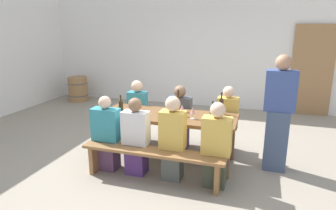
{
  "coord_description": "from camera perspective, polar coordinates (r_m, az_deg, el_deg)",
  "views": [
    {
      "loc": [
        1.33,
        -4.14,
        2.06
      ],
      "look_at": [
        0.0,
        0.0,
        0.9
      ],
      "focal_mm": 31.9,
      "sensor_mm": 36.0,
      "label": 1
    }
  ],
  "objects": [
    {
      "name": "wooden_door",
      "position": [
        7.7,
        25.82,
        5.92
      ],
      "size": [
        0.9,
        0.06,
        2.1
      ],
      "primitive_type": "cube",
      "color": "#9E7247",
      "rests_on": "ground"
    },
    {
      "name": "seated_guest_near_0",
      "position": [
        4.44,
        -11.65,
        -5.74
      ],
      "size": [
        0.4,
        0.24,
        1.1
      ],
      "rotation": [
        0.0,
        0.0,
        1.57
      ],
      "color": "#543654",
      "rests_on": "ground"
    },
    {
      "name": "wine_bottle_1",
      "position": [
        4.46,
        -8.96,
        -0.63
      ],
      "size": [
        0.07,
        0.07,
        0.33
      ],
      "color": "#332814",
      "rests_on": "tasting_table"
    },
    {
      "name": "ground_plane",
      "position": [
        4.81,
        0.0,
        -10.42
      ],
      "size": [
        24.0,
        24.0,
        0.0
      ],
      "primitive_type": "plane",
      "color": "gray"
    },
    {
      "name": "seated_guest_far_2",
      "position": [
        4.94,
        11.23,
        -3.25
      ],
      "size": [
        0.33,
        0.24,
        1.14
      ],
      "rotation": [
        0.0,
        0.0,
        -1.57
      ],
      "color": "#3D314E",
      "rests_on": "ground"
    },
    {
      "name": "seated_guest_near_3",
      "position": [
        3.94,
        9.2,
        -7.95
      ],
      "size": [
        0.38,
        0.24,
        1.14
      ],
      "rotation": [
        0.0,
        0.0,
        1.57
      ],
      "color": "#3F4635",
      "rests_on": "ground"
    },
    {
      "name": "wine_glass_1",
      "position": [
        4.32,
        4.72,
        -1.11
      ],
      "size": [
        0.07,
        0.07,
        0.17
      ],
      "color": "silver",
      "rests_on": "tasting_table"
    },
    {
      "name": "seated_guest_near_1",
      "position": [
        4.24,
        -6.14,
        -6.37
      ],
      "size": [
        0.37,
        0.24,
        1.11
      ],
      "rotation": [
        0.0,
        0.0,
        1.57
      ],
      "color": "#512E71",
      "rests_on": "ground"
    },
    {
      "name": "seated_guest_near_2",
      "position": [
        4.05,
        0.89,
        -6.75
      ],
      "size": [
        0.34,
        0.24,
        1.17
      ],
      "rotation": [
        0.0,
        0.0,
        1.57
      ],
      "color": "#4F544F",
      "rests_on": "ground"
    },
    {
      "name": "wine_bottle_2",
      "position": [
        4.11,
        8.43,
        -2.03
      ],
      "size": [
        0.07,
        0.07,
        0.32
      ],
      "color": "#234C2D",
      "rests_on": "tasting_table"
    },
    {
      "name": "seated_guest_far_1",
      "position": [
        5.09,
        2.25,
        -2.68
      ],
      "size": [
        0.39,
        0.24,
        1.1
      ],
      "rotation": [
        0.0,
        0.0,
        -1.57
      ],
      "color": "#482E5F",
      "rests_on": "ground"
    },
    {
      "name": "standing_host",
      "position": [
        4.52,
        20.3,
        -1.96
      ],
      "size": [
        0.42,
        0.24,
        1.68
      ],
      "rotation": [
        0.0,
        0.0,
        3.14
      ],
      "color": "#415172",
      "rests_on": "ground"
    },
    {
      "name": "wine_bottle_3",
      "position": [
        4.6,
        10.12,
        -0.17
      ],
      "size": [
        0.07,
        0.07,
        0.34
      ],
      "color": "#332814",
      "rests_on": "tasting_table"
    },
    {
      "name": "wine_barrel",
      "position": [
        8.76,
        -16.82,
        2.95
      ],
      "size": [
        0.56,
        0.56,
        0.67
      ],
      "color": "#9E7247",
      "rests_on": "ground"
    },
    {
      "name": "wine_glass_0",
      "position": [
        4.43,
        2.71,
        -0.56
      ],
      "size": [
        0.07,
        0.07,
        0.18
      ],
      "color": "silver",
      "rests_on": "tasting_table"
    },
    {
      "name": "tasting_table",
      "position": [
        4.56,
        0.0,
        -2.79
      ],
      "size": [
        2.07,
        0.78,
        0.75
      ],
      "color": "brown",
      "rests_on": "ground"
    },
    {
      "name": "bench_far",
      "position": [
        5.29,
        2.3,
        -3.87
      ],
      "size": [
        1.97,
        0.3,
        0.45
      ],
      "color": "olive",
      "rests_on": "ground"
    },
    {
      "name": "seated_guest_far_0",
      "position": [
        5.33,
        -5.81,
        -1.56
      ],
      "size": [
        0.32,
        0.24,
        1.14
      ],
      "rotation": [
        0.0,
        0.0,
        -1.57
      ],
      "color": "#2F434D",
      "rests_on": "ground"
    },
    {
      "name": "bench_near",
      "position": [
        4.07,
        -3.02,
        -9.84
      ],
      "size": [
        1.97,
        0.3,
        0.45
      ],
      "color": "olive",
      "rests_on": "ground"
    },
    {
      "name": "back_wall",
      "position": [
        7.82,
        8.18,
        11.42
      ],
      "size": [
        14.0,
        0.2,
        3.2
      ],
      "primitive_type": "cube",
      "color": "white",
      "rests_on": "ground"
    },
    {
      "name": "wine_bottle_0",
      "position": [
        4.72,
        1.96,
        0.37
      ],
      "size": [
        0.08,
        0.08,
        0.34
      ],
      "color": "#332814",
      "rests_on": "tasting_table"
    }
  ]
}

